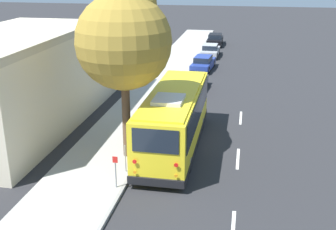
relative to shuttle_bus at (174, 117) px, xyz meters
The scene contains 15 objects.
ground_plane 2.22m from the shuttle_bus, 24.20° to the right, with size 160.00×160.00×0.00m, color #28282B.
sidewalk_slab 3.92m from the shuttle_bus, 69.53° to the left, with size 80.00×3.69×0.15m, color #A3A099.
curb_strip 2.51m from the shuttle_bus, 48.58° to the left, with size 80.00×0.14×0.15m, color gray.
shuttle_bus is the anchor object (origin of this frame).
parked_sedan_gray 10.92m from the shuttle_bus, ahead, with size 4.55×2.01×1.26m.
parked_sedan_blue 17.77m from the shuttle_bus, ahead, with size 4.65×1.98×1.26m.
parked_sedan_silver 23.75m from the shuttle_bus, ahead, with size 4.22×1.82×1.27m.
parked_sedan_black 30.43m from the shuttle_bus, ahead, with size 4.69×1.79×1.33m.
street_tree 5.02m from the shuttle_bus, 124.89° to the left, with size 4.43×4.43×8.52m.
sign_post_near 5.15m from the shuttle_bus, 160.64° to the left, with size 0.06×0.22×1.43m.
sign_post_far 3.83m from the shuttle_bus, 153.04° to the left, with size 0.06×0.06×1.31m.
building_backdrop 10.46m from the shuttle_bus, 75.51° to the left, with size 16.16×7.90×5.59m.
lane_stripe_behind 7.68m from the shuttle_bus, 153.57° to the right, with size 2.40×0.14×0.01m, color silver.
lane_stripe_mid 3.82m from the shuttle_bus, 101.83° to the right, with size 2.40×0.14×0.01m, color silver.
lane_stripe_ahead 6.50m from the shuttle_bus, 32.12° to the right, with size 2.40×0.14×0.01m, color silver.
Camera 1 is at (-21.18, -2.82, 9.09)m, focal length 45.00 mm.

